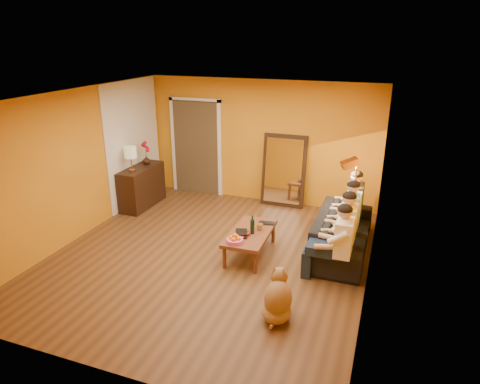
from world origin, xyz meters
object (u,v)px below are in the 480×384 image
(sofa, at_px, (342,232))
(vase, at_px, (146,160))
(laptop, at_px, (267,224))
(person_far_left, at_px, (343,244))
(tumbler, at_px, (260,227))
(wine_bottle, at_px, (252,225))
(person_mid_right, at_px, (352,215))
(sideboard, at_px, (142,187))
(table_lamp, at_px, (131,159))
(mirror_frame, at_px, (284,171))
(person_mid_left, at_px, (348,229))
(floor_lamp, at_px, (353,200))
(dog, at_px, (278,295))
(coffee_table, at_px, (250,243))
(person_far_right, at_px, (355,204))

(sofa, distance_m, vase, 4.36)
(laptop, xyz_separation_m, vase, (-3.03, 1.17, 0.51))
(person_far_left, height_order, tumbler, person_far_left)
(wine_bottle, bearing_deg, person_mid_right, 30.02)
(sideboard, relative_size, sofa, 0.54)
(table_lamp, bearing_deg, mirror_frame, 26.32)
(sofa, bearing_deg, tumbler, 114.51)
(sideboard, xyz_separation_m, person_mid_left, (4.37, -1.02, 0.18))
(person_mid_right, relative_size, laptop, 4.03)
(floor_lamp, xyz_separation_m, wine_bottle, (-1.44, -1.28, -0.14))
(floor_lamp, bearing_deg, vase, 152.15)
(dog, xyz_separation_m, tumbler, (-0.76, 1.60, 0.13))
(table_lamp, relative_size, dog, 0.75)
(wine_bottle, bearing_deg, mirror_frame, 92.64)
(sideboard, height_order, tumbler, sideboard)
(mirror_frame, distance_m, coffee_table, 2.42)
(person_mid_left, distance_m, laptop, 1.35)
(table_lamp, xyz_separation_m, tumbler, (2.97, -0.85, -0.63))
(sideboard, xyz_separation_m, table_lamp, (0.00, -0.30, 0.68))
(sofa, height_order, coffee_table, sofa)
(floor_lamp, height_order, person_mid_right, floor_lamp)
(vase, bearing_deg, person_far_left, -22.65)
(tumbler, height_order, vase, vase)
(person_far_left, bearing_deg, floor_lamp, 91.12)
(person_mid_left, xyz_separation_m, laptop, (-1.34, 0.10, -0.18))
(sofa, bearing_deg, mirror_frame, 41.25)
(sideboard, bearing_deg, coffee_table, -24.05)
(person_mid_right, bearing_deg, person_mid_left, -90.00)
(sofa, bearing_deg, sideboard, 82.30)
(mirror_frame, height_order, dog, mirror_frame)
(tumbler, relative_size, vase, 0.60)
(person_far_right, height_order, wine_bottle, person_far_right)
(person_far_left, distance_m, laptop, 1.50)
(coffee_table, distance_m, wine_bottle, 0.37)
(dog, distance_m, person_far_left, 1.37)
(dog, bearing_deg, vase, 118.30)
(sideboard, height_order, vase, vase)
(sofa, distance_m, tumbler, 1.40)
(vase, bearing_deg, person_far_right, -2.27)
(floor_lamp, xyz_separation_m, vase, (-4.34, 0.29, 0.22))
(coffee_table, relative_size, person_mid_left, 1.00)
(table_lamp, bearing_deg, person_far_right, 4.93)
(floor_lamp, distance_m, laptop, 1.60)
(mirror_frame, bearing_deg, person_far_right, -32.42)
(table_lamp, height_order, laptop, table_lamp)
(coffee_table, bearing_deg, sideboard, 154.50)
(floor_lamp, height_order, dog, floor_lamp)
(dog, height_order, person_far_right, person_far_right)
(sofa, xyz_separation_m, coffee_table, (-1.39, -0.70, -0.11))
(person_mid_right, bearing_deg, mirror_frame, 135.49)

